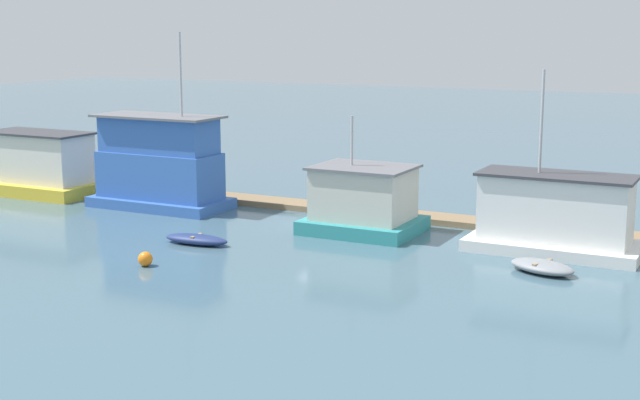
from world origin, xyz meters
TOP-DOWN VIEW (x-y plane):
  - ground_plane at (0.00, 0.00)m, footprint 200.00×200.00m
  - dock_walkway at (0.00, 3.04)m, footprint 51.00×1.81m
  - houseboat_yellow at (-18.40, -0.02)m, footprint 6.97×3.73m
  - houseboat_blue at (-9.86, -0.13)m, footprint 7.31×3.45m
  - houseboat_teal at (2.03, -0.58)m, footprint 5.08×4.16m
  - houseboat_white at (10.70, -0.35)m, footprint 7.13×3.50m
  - dinghy_navy at (-3.45, -6.09)m, footprint 3.09×1.24m
  - dinghy_grey at (11.06, -3.86)m, footprint 2.98×2.23m
  - mooring_post_far_left at (12.96, 1.89)m, footprint 0.23×0.23m
  - buoy_orange at (-3.15, -10.02)m, footprint 0.59×0.59m

SIDE VIEW (x-z plane):
  - ground_plane at x=0.00m, z-range 0.00..0.00m
  - dock_walkway at x=0.00m, z-range 0.00..0.30m
  - dinghy_navy at x=-3.45m, z-range 0.00..0.45m
  - dinghy_grey at x=11.06m, z-range 0.00..0.48m
  - buoy_orange at x=-3.15m, z-range 0.00..0.59m
  - mooring_post_far_left at x=12.96m, z-range 0.00..1.87m
  - houseboat_teal at x=2.03m, z-range -1.25..4.11m
  - houseboat_white at x=10.70m, z-range -2.26..5.35m
  - houseboat_yellow at x=-18.40m, z-range -0.14..3.40m
  - houseboat_blue at x=-9.86m, z-range -2.30..6.78m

